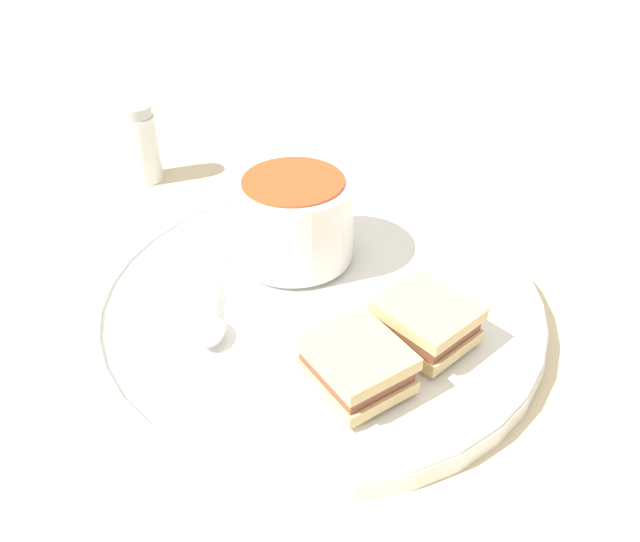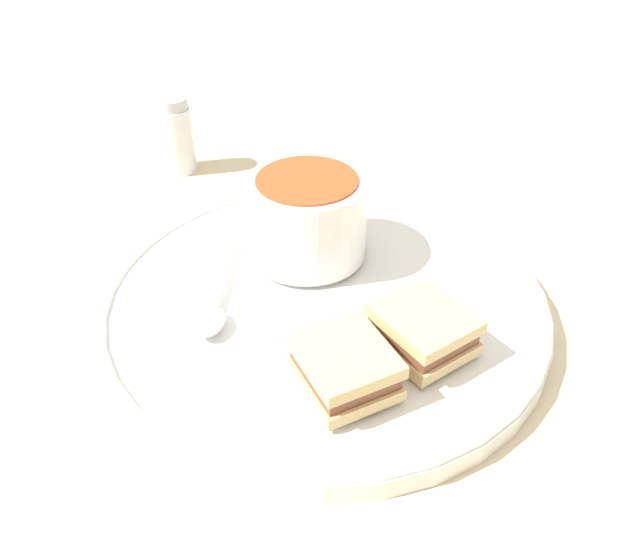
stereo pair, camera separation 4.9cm
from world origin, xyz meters
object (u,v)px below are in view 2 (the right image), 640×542
Objects in this scene: salt_shaker at (173,136)px; soup_bowl at (302,216)px; sandwich_half_far at (417,329)px; sandwich_half_near at (338,366)px; spoon at (207,313)px.

soup_bowl is at bearing 37.81° from salt_shaker.
sandwich_half_far is at bearing 37.14° from salt_shaker.
salt_shaker is at bearing -142.86° from sandwich_half_far.
sandwich_half_near is at bearing 10.48° from soup_bowl.
spoon is at bearing -100.67° from sandwich_half_far.
salt_shaker is (-0.28, -0.08, 0.02)m from spoon.
spoon is 1.44× the size of sandwich_half_far.
sandwich_half_far is at bearing 36.01° from soup_bowl.
sandwich_half_near is 0.39m from salt_shaker.
sandwich_half_near is (0.16, 0.03, -0.02)m from soup_bowl.
sandwich_half_far is 1.00× the size of salt_shaker.
salt_shaker is (-0.31, -0.24, 0.01)m from sandwich_half_far.
sandwich_half_far is at bearing 81.88° from spoon.
salt_shaker reaches higher than sandwich_half_far.
sandwich_half_far is (0.03, 0.16, 0.01)m from spoon.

